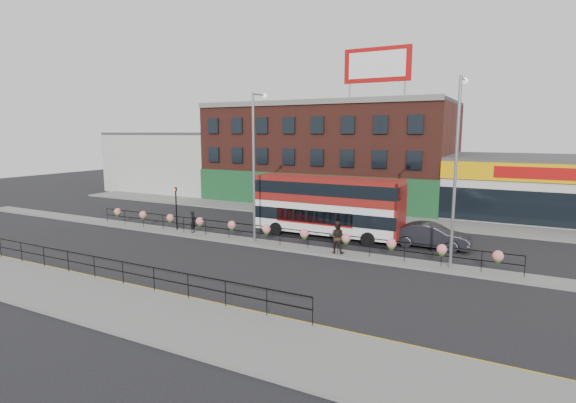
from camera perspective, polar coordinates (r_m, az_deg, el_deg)
The scene contains 19 objects.
ground at distance 29.62m, azimuth -2.73°, elevation -5.57°, with size 120.00×120.00×0.00m, color black.
south_pavement at distance 20.70m, azimuth -20.34°, elevation -12.34°, with size 60.00×4.00×0.15m, color slate.
north_pavement at distance 40.15m, azimuth 6.03°, elevation -1.68°, with size 60.00×4.00×0.15m, color slate.
median at distance 29.60m, azimuth -2.74°, elevation -5.43°, with size 60.00×1.60×0.15m, color slate.
yellow_line_inner at distance 22.21m, azimuth -15.84°, elevation -10.85°, with size 60.00×0.10×0.01m, color gold.
yellow_line_outer at distance 22.09m, azimuth -16.17°, elevation -10.98°, with size 60.00×0.10×0.01m, color gold.
brick_building at distance 48.42m, azimuth 5.26°, elevation 6.14°, with size 25.00×12.21×10.30m.
supermarket at distance 44.83m, azimuth 29.49°, elevation 1.64°, with size 15.00×12.25×5.30m.
warehouse_west at distance 59.36m, azimuth -13.15°, elevation 5.00°, with size 15.50×12.00×7.30m.
billboard at distance 41.88m, azimuth 11.25°, elevation 16.65°, with size 6.00×0.29×4.40m.
median_railing at distance 29.38m, azimuth -2.75°, elevation -3.60°, with size 30.04×0.56×1.23m.
south_railing at distance 23.04m, azimuth -20.27°, elevation -7.85°, with size 20.04×0.05×1.12m.
double_decker_bus at distance 31.45m, azimuth 5.04°, elevation 0.12°, with size 10.56×2.68×4.27m.
car at distance 30.20m, azimuth 17.73°, elevation -4.16°, with size 4.84×1.77×1.58m, color #24242C.
pedestrian_a at distance 33.23m, azimuth -11.95°, elevation -2.53°, with size 0.48×0.63×1.56m, color black.
pedestrian_b at distance 27.11m, azimuth 6.20°, elevation -4.53°, with size 1.07×0.90×1.94m, color black.
lamp_column_west at distance 29.28m, azimuth -4.14°, elevation 5.97°, with size 0.35×1.71×9.72m.
lamp_column_east at distance 25.08m, azimuth 20.68°, elevation 5.42°, with size 0.36×1.77×10.07m.
traffic_light_median at distance 34.14m, azimuth -14.05°, elevation 0.32°, with size 0.15×0.28×3.65m.
Camera 1 is at (14.68, -24.66, 7.35)m, focal length 28.00 mm.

